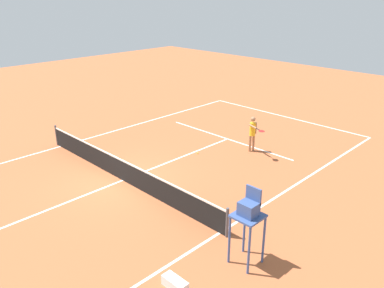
{
  "coord_description": "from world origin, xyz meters",
  "views": [
    {
      "loc": [
        -12.29,
        8.25,
        7.44
      ],
      "look_at": [
        -0.58,
        -3.57,
        0.8
      ],
      "focal_mm": 36.03,
      "sensor_mm": 36.0,
      "label": 1
    }
  ],
  "objects_px": {
    "player_serving": "(253,131)",
    "umpire_chair": "(248,215)",
    "tennis_ball": "(198,153)",
    "equipment_bag": "(175,284)"
  },
  "relations": [
    {
      "from": "tennis_ball",
      "to": "player_serving",
      "type": "bearing_deg",
      "value": -128.41
    },
    {
      "from": "player_serving",
      "to": "tennis_ball",
      "type": "bearing_deg",
      "value": -18.41
    },
    {
      "from": "player_serving",
      "to": "tennis_ball",
      "type": "relative_size",
      "value": 26.22
    },
    {
      "from": "player_serving",
      "to": "equipment_bag",
      "type": "height_order",
      "value": "player_serving"
    },
    {
      "from": "tennis_ball",
      "to": "equipment_bag",
      "type": "xyz_separation_m",
      "value": [
        -5.94,
        7.03,
        0.12
      ]
    },
    {
      "from": "player_serving",
      "to": "equipment_bag",
      "type": "bearing_deg",
      "value": 44.9
    },
    {
      "from": "equipment_bag",
      "to": "player_serving",
      "type": "bearing_deg",
      "value": -65.1
    },
    {
      "from": "equipment_bag",
      "to": "umpire_chair",
      "type": "bearing_deg",
      "value": -107.12
    },
    {
      "from": "player_serving",
      "to": "umpire_chair",
      "type": "relative_size",
      "value": 0.74
    },
    {
      "from": "player_serving",
      "to": "umpire_chair",
      "type": "distance_m",
      "value": 8.54
    }
  ]
}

